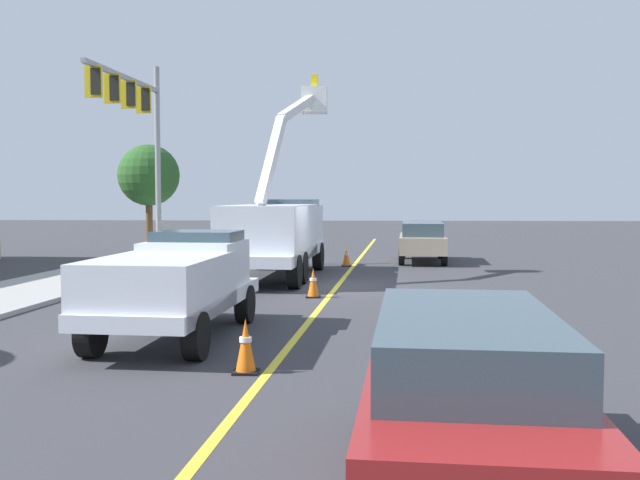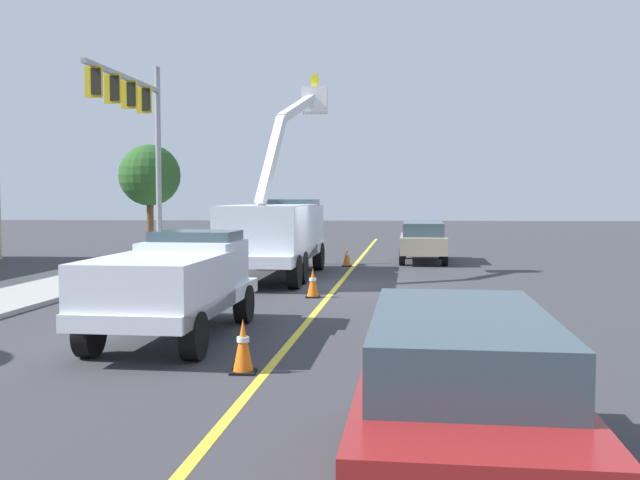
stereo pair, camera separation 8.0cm
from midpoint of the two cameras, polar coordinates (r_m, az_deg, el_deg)
ground at (r=22.39m, az=1.45°, el=-3.71°), size 120.00×120.00×0.00m
sidewalk_far_side at (r=24.88m, az=-19.26°, el=-3.04°), size 60.10×8.14×0.12m
lane_centre_stripe at (r=22.39m, az=1.45°, el=-3.70°), size 49.87×3.95×0.01m
utility_bucket_truck at (r=24.79m, az=-3.34°, el=0.73°), size 8.37×3.27×7.16m
service_pickup_truck at (r=14.46m, az=-11.30°, el=-3.29°), size 5.74×2.53×2.06m
passing_minivan at (r=30.99m, az=8.25°, el=0.07°), size 4.93×2.26×1.69m
trailing_sedan at (r=7.17m, az=11.43°, el=-11.45°), size 4.93×2.26×1.69m
traffic_cone_leading at (r=11.59m, az=-5.93°, el=-8.38°), size 0.40×0.40×0.88m
traffic_cone_mid_front at (r=19.96m, az=-0.46°, el=-3.44°), size 0.40×0.40×0.81m
traffic_cone_mid_rear at (r=28.79m, az=2.22°, el=-1.35°), size 0.40×0.40×0.77m
traffic_signal_mast at (r=27.75m, az=-14.21°, el=9.23°), size 6.64×0.90×7.96m
street_tree_right at (r=35.20m, az=-13.31°, el=4.99°), size 2.91×2.91×5.26m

